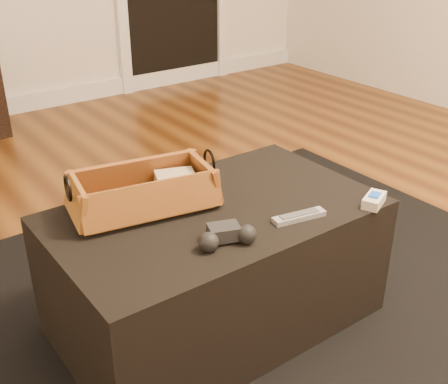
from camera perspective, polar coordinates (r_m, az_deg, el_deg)
floor at (r=1.98m, az=5.27°, el=-12.86°), size 5.00×5.50×0.01m
baseboard at (r=4.16m, az=-20.41°, el=8.31°), size 5.00×0.04×0.12m
area_rug at (r=1.93m, az=0.05°, el=-13.54°), size 2.60×2.00×0.01m
ottoman at (r=1.83m, az=-0.88°, el=-7.53°), size 1.00×0.60×0.42m
tv_remote at (r=1.71m, az=-8.66°, el=-1.20°), size 0.24×0.07×0.02m
cloth_bundle at (r=1.78m, az=-4.96°, el=0.97°), size 0.14×0.12×0.07m
wicker_basket at (r=1.72m, az=-8.18°, el=-0.10°), size 0.48×0.31×0.16m
game_controller at (r=1.53m, az=0.24°, el=-4.45°), size 0.17×0.12×0.05m
silver_remote at (r=1.67m, az=7.65°, el=-2.46°), size 0.17×0.07×0.02m
cream_gadget at (r=1.80m, az=15.00°, el=-0.78°), size 0.11×0.09×0.04m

